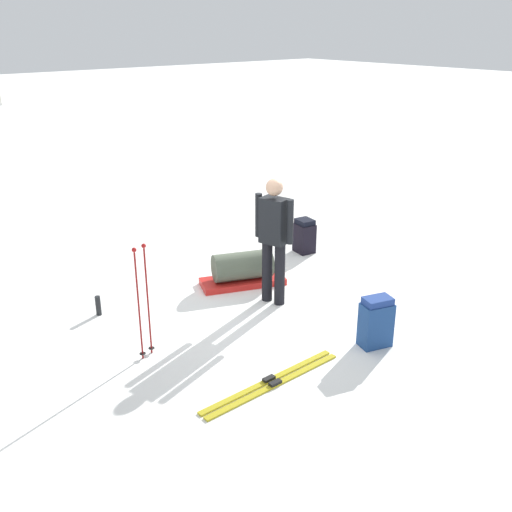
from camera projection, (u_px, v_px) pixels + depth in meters
name	position (u px, v px, depth m)	size (l,w,h in m)	color
ground_plane	(256.00, 305.00, 7.85)	(80.00, 80.00, 0.00)	white
skier_standing	(274.00, 235.00, 7.58)	(0.30, 0.55, 1.70)	black
ski_pair_near	(272.00, 382.00, 6.13)	(1.78, 0.19, 0.05)	gold
backpack_large_dark	(376.00, 322.00, 6.76)	(0.41, 0.33, 0.61)	navy
backpack_bright	(304.00, 236.00, 9.54)	(0.31, 0.35, 0.56)	black
ski_poles_planted_near	(143.00, 297.00, 6.38)	(0.21, 0.11, 1.33)	maroon
gear_sled	(243.00, 270.00, 8.37)	(1.27, 0.86, 0.49)	red
thermos_bottle	(98.00, 306.00, 7.53)	(0.07, 0.07, 0.26)	black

